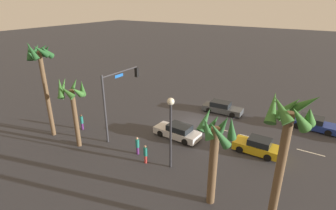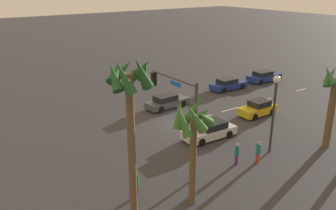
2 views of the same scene
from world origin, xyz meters
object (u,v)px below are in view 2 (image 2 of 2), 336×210
object	(u,v)px
traffic_signal	(180,109)
pedestrian_0	(136,183)
pedestrian_1	(237,153)
palm_tree_2	(130,99)
pedestrian_2	(258,152)
palm_tree_0	(335,90)
car_0	(210,131)
car_2	(167,102)
car_3	(258,108)
palm_tree_3	(192,127)
car_4	(228,84)
streetlamp	(275,100)
car_1	(264,76)

from	to	relation	value
traffic_signal	pedestrian_0	size ratio (longest dim) A/B	3.90
pedestrian_1	palm_tree_2	world-z (taller)	palm_tree_2
pedestrian_0	pedestrian_2	bearing A→B (deg)	171.59
pedestrian_1	palm_tree_0	distance (m)	9.02
car_0	car_2	bearing A→B (deg)	-99.94
car_2	traffic_signal	size ratio (longest dim) A/B	0.71
car_3	palm_tree_3	world-z (taller)	palm_tree_3
car_4	streetlamp	bearing A→B (deg)	56.45
streetlamp	pedestrian_2	world-z (taller)	streetlamp
palm_tree_2	pedestrian_2	bearing A→B (deg)	-174.66
car_0	car_1	bearing A→B (deg)	-152.50
traffic_signal	palm_tree_2	bearing A→B (deg)	32.07
palm_tree_3	streetlamp	bearing A→B (deg)	-169.69
car_4	pedestrian_2	xyz separation A→B (m)	(11.20, 14.37, 0.25)
traffic_signal	pedestrian_1	world-z (taller)	traffic_signal
car_1	palm_tree_2	xyz separation A→B (m)	(28.29, 15.27, 6.56)
car_1	palm_tree_3	size ratio (longest dim) A/B	0.72
car_2	traffic_signal	distance (m)	13.26
car_1	car_3	world-z (taller)	car_3
car_1	car_2	world-z (taller)	car_1
car_1	pedestrian_1	distance (m)	23.25
car_2	streetlamp	xyz separation A→B (m)	(-0.58, 12.74, 3.61)
pedestrian_0	palm_tree_3	bearing A→B (deg)	132.35
car_0	palm_tree_3	size ratio (longest dim) A/B	0.71
palm_tree_0	palm_tree_2	world-z (taller)	palm_tree_2
car_0	palm_tree_3	bearing A→B (deg)	41.33
streetlamp	pedestrian_0	distance (m)	11.86
car_0	palm_tree_3	xyz separation A→B (m)	(7.12, 6.26, 4.25)
pedestrian_2	palm_tree_0	size ratio (longest dim) A/B	0.25
car_3	pedestrian_1	bearing A→B (deg)	33.20
car_1	car_4	world-z (taller)	car_1
car_1	palm_tree_3	xyz separation A→B (m)	(24.54, 15.33, 4.26)
car_0	car_3	world-z (taller)	car_3
pedestrian_1	palm_tree_2	xyz separation A→B (m)	(9.40, 1.72, 6.33)
palm_tree_0	palm_tree_3	distance (m)	13.57
car_3	pedestrian_2	size ratio (longest dim) A/B	2.36
traffic_signal	palm_tree_2	distance (m)	7.20
palm_tree_0	palm_tree_2	distance (m)	17.51
palm_tree_0	car_3	bearing A→B (deg)	-96.69
traffic_signal	palm_tree_0	distance (m)	12.31
car_1	car_3	xyz separation A→B (m)	(10.05, 7.76, 0.02)
car_0	pedestrian_2	xyz separation A→B (m)	(0.06, 5.19, 0.23)
car_2	palm_tree_2	world-z (taller)	palm_tree_2
palm_tree_2	car_4	bearing A→B (deg)	-145.06
traffic_signal	palm_tree_2	size ratio (longest dim) A/B	0.70
car_2	car_0	bearing A→B (deg)	80.06
pedestrian_0	palm_tree_2	world-z (taller)	palm_tree_2
car_1	palm_tree_0	xyz separation A→B (m)	(10.97, 15.65, 4.00)
car_0	traffic_signal	size ratio (longest dim) A/B	0.71
car_4	pedestrian_1	world-z (taller)	pedestrian_1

